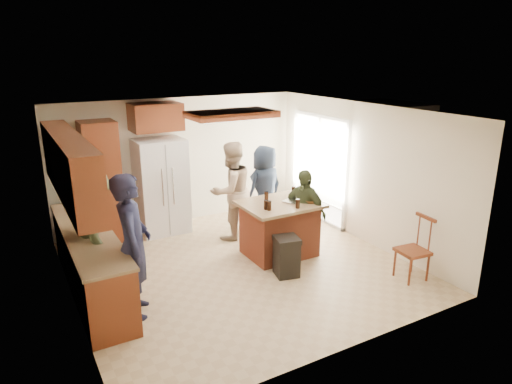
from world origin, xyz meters
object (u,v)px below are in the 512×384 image
person_behind_right (265,188)px  refrigerator (161,186)px  person_front_left (133,246)px  person_counter (95,233)px  trash_bin (287,256)px  spindle_chair (414,251)px  person_behind_left (231,191)px  person_side_right (303,212)px  kitchen_island (279,228)px

person_behind_right → refrigerator: (-1.78, 0.84, 0.07)m
person_front_left → person_counter: size_ratio=1.04×
refrigerator → trash_bin: (1.06, -2.72, -0.58)m
refrigerator → spindle_chair: bearing=-54.6°
person_behind_left → refrigerator: bearing=-55.7°
person_front_left → trash_bin: size_ratio=3.05×
person_behind_left → person_side_right: (0.76, -1.20, -0.17)m
spindle_chair → person_front_left: bearing=164.0°
refrigerator → spindle_chair: (2.67, -3.75, -0.45)m
person_front_left → refrigerator: size_ratio=1.07×
person_side_right → spindle_chair: bearing=9.1°
person_behind_left → person_behind_right: bearing=175.2°
person_side_right → kitchen_island: (-0.39, 0.13, -0.27)m
person_behind_left → person_side_right: size_ratio=1.23×
person_behind_left → refrigerator: 1.38m
refrigerator → person_side_right: bearing=-50.5°
trash_bin → person_counter: bearing=161.2°
person_front_left → person_side_right: size_ratio=1.30×
spindle_chair → trash_bin: bearing=147.4°
person_behind_right → spindle_chair: (0.89, -2.91, -0.37)m
person_counter → refrigerator: 2.41m
person_behind_left → kitchen_island: bearing=96.7°
person_behind_left → kitchen_island: 1.21m
refrigerator → trash_bin: refrigerator is taller
person_side_right → person_behind_left: bearing=-167.8°
kitchen_island → refrigerator: bearing=124.4°
person_side_right → person_behind_right: bearing=159.1°
person_behind_left → kitchen_island: size_ratio=1.42×
person_side_right → trash_bin: size_ratio=2.35×
person_side_right → kitchen_island: bearing=-129.3°
person_front_left → kitchen_island: size_ratio=1.50×
person_front_left → kitchen_island: (2.62, 0.62, -0.49)m
refrigerator → kitchen_island: (1.38, -2.01, -0.43)m
person_front_left → person_side_right: person_front_left is taller
person_behind_right → spindle_chair: 3.07m
person_counter → spindle_chair: 4.68m
person_behind_left → person_counter: 2.72m
person_front_left → person_behind_right: (3.02, 1.79, -0.14)m
person_behind_right → trash_bin: bearing=56.9°
person_behind_left → spindle_chair: (1.67, -2.81, -0.45)m
person_front_left → person_behind_left: (2.25, 1.68, -0.05)m
kitchen_island → person_front_left: bearing=-166.7°
person_front_left → spindle_chair: 4.10m
person_side_right → refrigerator: (-1.77, 2.14, 0.16)m
person_side_right → person_counter: bearing=-115.7°
refrigerator → person_front_left: bearing=-115.3°
person_behind_right → person_counter: size_ratio=0.90×
person_front_left → person_counter: 0.86m
person_behind_right → spindle_chair: size_ratio=1.66×
person_side_right → spindle_chair: person_side_right is taller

